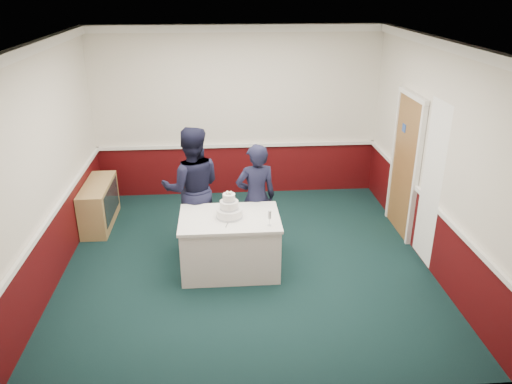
{
  "coord_description": "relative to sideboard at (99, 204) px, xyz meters",
  "views": [
    {
      "loc": [
        -0.33,
        -6.09,
        3.66
      ],
      "look_at": [
        0.13,
        -0.1,
        1.1
      ],
      "focal_mm": 35.0,
      "sensor_mm": 36.0,
      "label": 1
    }
  ],
  "objects": [
    {
      "name": "ground",
      "position": [
        2.28,
        -1.34,
        -0.35
      ],
      "size": [
        5.0,
        5.0,
        0.0
      ],
      "primitive_type": "plane",
      "color": "#112729",
      "rests_on": "ground"
    },
    {
      "name": "room_shell",
      "position": [
        2.36,
        -0.73,
        1.62
      ],
      "size": [
        5.0,
        5.0,
        3.0
      ],
      "color": "silver",
      "rests_on": "ground"
    },
    {
      "name": "sideboard",
      "position": [
        0.0,
        0.0,
        0.0
      ],
      "size": [
        0.41,
        1.2,
        0.7
      ],
      "color": "tan",
      "rests_on": "ground"
    },
    {
      "name": "cake_table",
      "position": [
        2.05,
        -1.53,
        0.05
      ],
      "size": [
        1.32,
        0.92,
        0.79
      ],
      "color": "white",
      "rests_on": "ground"
    },
    {
      "name": "wedding_cake",
      "position": [
        2.05,
        -1.53,
        0.55
      ],
      "size": [
        0.35,
        0.35,
        0.36
      ],
      "color": "white",
      "rests_on": "cake_table"
    },
    {
      "name": "cake_knife",
      "position": [
        2.02,
        -1.73,
        0.44
      ],
      "size": [
        0.07,
        0.22,
        0.0
      ],
      "primitive_type": "cube",
      "rotation": [
        0.0,
        0.0,
        -0.24
      ],
      "color": "silver",
      "rests_on": "cake_table"
    },
    {
      "name": "champagne_flute",
      "position": [
        2.55,
        -1.81,
        0.58
      ],
      "size": [
        0.05,
        0.05,
        0.21
      ],
      "color": "silver",
      "rests_on": "cake_table"
    },
    {
      "name": "person_man",
      "position": [
        1.54,
        -0.79,
        0.56
      ],
      "size": [
        0.92,
        0.73,
        1.82
      ],
      "primitive_type": "imported",
      "rotation": [
        0.0,
        0.0,
        3.2
      ],
      "color": "black",
      "rests_on": "ground"
    },
    {
      "name": "person_woman",
      "position": [
        2.45,
        -0.97,
        0.45
      ],
      "size": [
        0.64,
        0.48,
        1.61
      ],
      "primitive_type": "imported",
      "rotation": [
        0.0,
        0.0,
        3.31
      ],
      "color": "black",
      "rests_on": "ground"
    }
  ]
}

